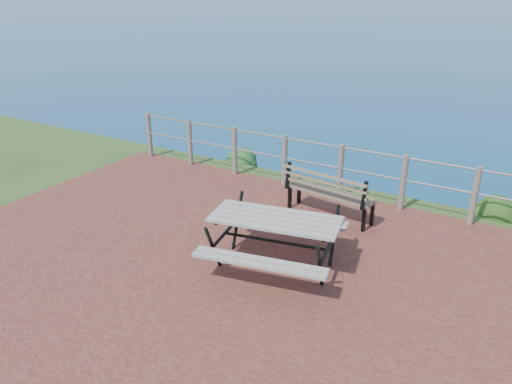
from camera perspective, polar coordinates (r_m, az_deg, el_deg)
ground at (r=6.76m, az=-1.45°, el=-10.30°), size 10.00×7.00×0.12m
safety_railing at (r=9.22m, az=9.64°, el=2.70°), size 9.40×0.10×1.00m
picnic_table at (r=6.87m, az=2.20°, el=-5.11°), size 1.86×1.50×0.74m
park_bench at (r=8.38m, az=8.53°, el=0.71°), size 1.59×0.60×0.87m
shrub_lip_west at (r=11.24m, az=-1.86°, el=3.60°), size 0.67×0.67×0.37m
shrub_lip_east at (r=9.51m, az=25.25°, el=-2.37°), size 0.72×0.72×0.44m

